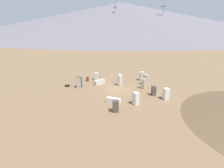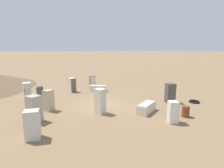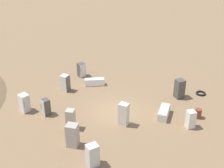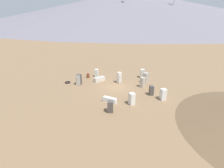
{
  "view_description": "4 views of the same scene",
  "coord_description": "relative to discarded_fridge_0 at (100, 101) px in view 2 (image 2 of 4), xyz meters",
  "views": [
    {
      "loc": [
        -25.21,
        5.61,
        9.64
      ],
      "look_at": [
        0.44,
        0.79,
        0.8
      ],
      "focal_mm": 28.0,
      "sensor_mm": 36.0,
      "label": 1
    },
    {
      "loc": [
        13.46,
        -5.33,
        4.68
      ],
      "look_at": [
        0.24,
        0.99,
        1.78
      ],
      "focal_mm": 28.0,
      "sensor_mm": 36.0,
      "label": 2
    },
    {
      "loc": [
        16.51,
        -14.69,
        14.15
      ],
      "look_at": [
        -1.39,
        0.87,
        1.7
      ],
      "focal_mm": 50.0,
      "sensor_mm": 36.0,
      "label": 3
    },
    {
      "loc": [
        -25.18,
        3.95,
        10.93
      ],
      "look_at": [
        -0.45,
        0.73,
        0.81
      ],
      "focal_mm": 28.0,
      "sensor_mm": 36.0,
      "label": 4
    }
  ],
  "objects": [
    {
      "name": "discarded_fridge_1",
      "position": [
        -0.47,
        -4.44,
        -0.06
      ],
      "size": [
        1.07,
        1.06,
        1.76
      ],
      "rotation": [
        0.0,
        0.0,
        0.6
      ],
      "color": "#A89E93",
      "rests_on": "ground_plane"
    },
    {
      "name": "ground_plane",
      "position": [
        -1.89,
        0.79,
        -0.93
      ],
      "size": [
        1000.0,
        1000.0,
        0.0
      ],
      "primitive_type": "plane",
      "color": "#846647"
    },
    {
      "name": "rusty_barrel",
      "position": [
        3.26,
        5.18,
        -0.54
      ],
      "size": [
        0.53,
        0.53,
        0.79
      ],
      "color": "brown",
      "rests_on": "ground_plane"
    },
    {
      "name": "scrap_tire",
      "position": [
        1.14,
        8.65,
        -0.85
      ],
      "size": [
        0.91,
        0.91,
        0.17
      ],
      "color": "black",
      "rests_on": "ground_plane"
    },
    {
      "name": "discarded_fridge_6",
      "position": [
        -6.67,
        2.37,
        -0.6
      ],
      "size": [
        1.55,
        1.86,
        0.68
      ],
      "rotation": [
        0.0,
        0.0,
        5.67
      ],
      "color": "white",
      "rests_on": "ground_plane"
    },
    {
      "name": "discarded_fridge_4",
      "position": [
        0.14,
        6.67,
        -0.06
      ],
      "size": [
        0.96,
        0.94,
        1.75
      ],
      "rotation": [
        0.0,
        0.0,
        1.25
      ],
      "color": "#4C4742",
      "rests_on": "ground_plane"
    },
    {
      "name": "discarded_fridge_7",
      "position": [
        -6.83,
        -4.87,
        -0.16
      ],
      "size": [
        0.84,
        0.73,
        1.56
      ],
      "rotation": [
        0.0,
        0.0,
        4.79
      ],
      "color": "white",
      "rests_on": "ground_plane"
    },
    {
      "name": "discarded_fridge_9",
      "position": [
        3.63,
        3.62,
        -0.22
      ],
      "size": [
        0.78,
        0.79,
        1.44
      ],
      "rotation": [
        0.0,
        0.0,
        5.87
      ],
      "color": "silver",
      "rests_on": "ground_plane"
    },
    {
      "name": "discarded_fridge_8",
      "position": [
        2.03,
        -4.62,
        -0.14
      ],
      "size": [
        0.81,
        0.85,
        1.59
      ],
      "rotation": [
        0.0,
        0.0,
        1.38
      ],
      "color": "silver",
      "rests_on": "ground_plane"
    },
    {
      "name": "discarded_fridge_11",
      "position": [
        -5.2,
        -3.82,
        -0.23
      ],
      "size": [
        0.68,
        0.63,
        1.41
      ],
      "rotation": [
        0.0,
        0.0,
        3.09
      ],
      "color": "#4C4742",
      "rests_on": "ground_plane"
    },
    {
      "name": "discarded_fridge_5",
      "position": [
        -7.6,
        -0.35,
        -0.15
      ],
      "size": [
        0.91,
        0.87,
        1.58
      ],
      "rotation": [
        0.0,
        0.0,
        5.1
      ],
      "color": "silver",
      "rests_on": "ground_plane"
    },
    {
      "name": "discarded_fridge_0",
      "position": [
        0.0,
        0.0,
        0.0
      ],
      "size": [
        0.88,
        0.79,
        1.87
      ],
      "rotation": [
        0.0,
        0.0,
        1.95
      ],
      "color": "beige",
      "rests_on": "ground_plane"
    },
    {
      "name": "discarded_fridge_10",
      "position": [
        -2.27,
        -3.37,
        -0.11
      ],
      "size": [
        0.87,
        0.88,
        1.64
      ],
      "rotation": [
        0.0,
        0.0,
        0.62
      ],
      "color": "#B2A88E",
      "rests_on": "ground_plane"
    },
    {
      "name": "discarded_fridge_3",
      "position": [
        -9.09,
        2.6,
        -0.23
      ],
      "size": [
        0.8,
        0.77,
        1.41
      ],
      "rotation": [
        0.0,
        0.0,
        4.58
      ],
      "color": "#4C4742",
      "rests_on": "ground_plane"
    },
    {
      "name": "discarded_fridge_2",
      "position": [
        1.32,
        3.26,
        -0.58
      ],
      "size": [
        1.64,
        2.06,
        0.71
      ],
      "rotation": [
        0.0,
        0.0,
        3.67
      ],
      "color": "beige",
      "rests_on": "ground_plane"
    }
  ]
}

